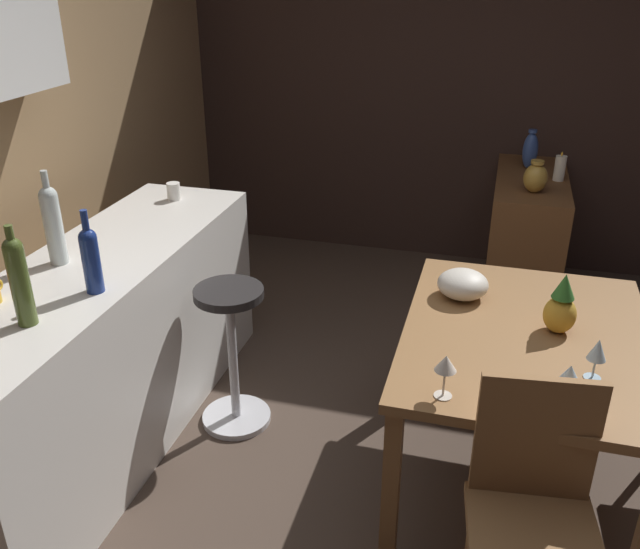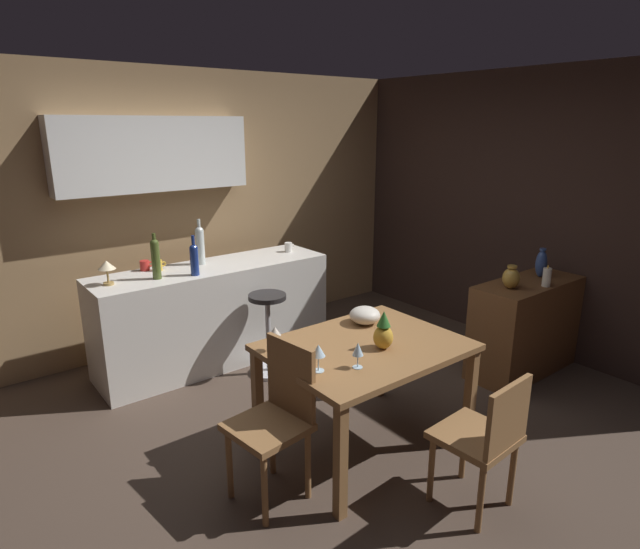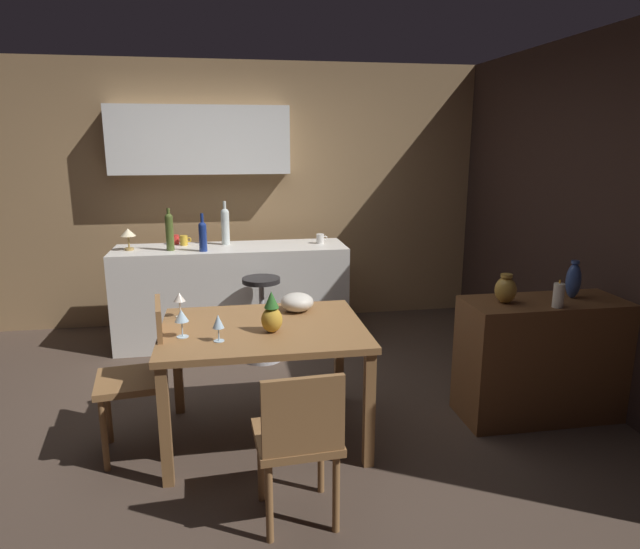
{
  "view_description": "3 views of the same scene",
  "coord_description": "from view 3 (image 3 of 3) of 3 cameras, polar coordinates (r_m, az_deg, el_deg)",
  "views": [
    {
      "loc": [
        -2.3,
        -0.21,
        2.08
      ],
      "look_at": [
        0.26,
        0.5,
        0.81
      ],
      "focal_mm": 37.65,
      "sensor_mm": 36.0,
      "label": 1
    },
    {
      "loc": [
        -2.03,
        -2.66,
        2.11
      ],
      "look_at": [
        0.49,
        0.57,
        0.92
      ],
      "focal_mm": 29.39,
      "sensor_mm": 36.0,
      "label": 2
    },
    {
      "loc": [
        -0.08,
        -3.59,
        1.84
      ],
      "look_at": [
        0.63,
        0.56,
        0.82
      ],
      "focal_mm": 30.98,
      "sensor_mm": 36.0,
      "label": 3
    }
  ],
  "objects": [
    {
      "name": "chair_by_doorway",
      "position": [
        2.74,
        -2.21,
        -16.52
      ],
      "size": [
        0.42,
        0.42,
        0.82
      ],
      "color": "olive",
      "rests_on": "ground_plane"
    },
    {
      "name": "wine_glass_right",
      "position": [
        3.63,
        -14.31,
        -2.38
      ],
      "size": [
        0.07,
        0.07,
        0.16
      ],
      "color": "silver",
      "rests_on": "dining_table"
    },
    {
      "name": "wine_bottle_olive",
      "position": [
        5.02,
        -15.29,
        4.42
      ],
      "size": [
        0.07,
        0.07,
        0.37
      ],
      "color": "#475623",
      "rests_on": "kitchen_counter"
    },
    {
      "name": "bar_stool",
      "position": [
        4.74,
        -6.0,
        -4.32
      ],
      "size": [
        0.34,
        0.34,
        0.72
      ],
      "color": "#262323",
      "rests_on": "ground_plane"
    },
    {
      "name": "wine_bottle_cobalt",
      "position": [
        4.92,
        -12.02,
        4.02
      ],
      "size": [
        0.07,
        0.07,
        0.33
      ],
      "color": "navy",
      "rests_on": "kitchen_counter"
    },
    {
      "name": "vase_brass",
      "position": [
        3.75,
        18.62,
        -1.48
      ],
      "size": [
        0.14,
        0.14,
        0.19
      ],
      "color": "#B78C38",
      "rests_on": "sideboard_cabinet"
    },
    {
      "name": "dining_table",
      "position": [
        3.43,
        -5.87,
        -6.69
      ],
      "size": [
        1.23,
        0.95,
        0.74
      ],
      "color": "olive",
      "rests_on": "ground_plane"
    },
    {
      "name": "wine_glass_center",
      "position": [
        3.15,
        -10.48,
        -4.87
      ],
      "size": [
        0.07,
        0.07,
        0.16
      ],
      "color": "silver",
      "rests_on": "dining_table"
    },
    {
      "name": "wall_side_right",
      "position": [
        4.73,
        24.32,
        5.87
      ],
      "size": [
        0.1,
        4.4,
        2.6
      ],
      "primitive_type": "cube",
      "color": "#33231E",
      "rests_on": "ground_plane"
    },
    {
      "name": "cup_white",
      "position": [
        5.2,
        0.04,
        3.72
      ],
      "size": [
        0.11,
        0.07,
        0.09
      ],
      "color": "white",
      "rests_on": "kitchen_counter"
    },
    {
      "name": "fruit_bowl",
      "position": [
        3.66,
        -2.38,
        -2.87
      ],
      "size": [
        0.22,
        0.22,
        0.12
      ],
      "primitive_type": "ellipsoid",
      "color": "beige",
      "rests_on": "dining_table"
    },
    {
      "name": "pineapple_centerpiece",
      "position": [
        3.26,
        -5.01,
        -4.17
      ],
      "size": [
        0.13,
        0.13,
        0.25
      ],
      "color": "gold",
      "rests_on": "dining_table"
    },
    {
      "name": "sideboard_cabinet",
      "position": [
        4.05,
        22.0,
        -8.07
      ],
      "size": [
        1.1,
        0.44,
        0.82
      ],
      "primitive_type": "cube",
      "color": "brown",
      "rests_on": "ground_plane"
    },
    {
      "name": "vase_ceramic_blue",
      "position": [
        4.02,
        24.71,
        -0.55
      ],
      "size": [
        0.1,
        0.1,
        0.25
      ],
      "color": "#334C8C",
      "rests_on": "sideboard_cabinet"
    },
    {
      "name": "kitchen_counter",
      "position": [
        5.21,
        -9.03,
        -2.02
      ],
      "size": [
        2.1,
        0.6,
        0.9
      ],
      "primitive_type": "cube",
      "color": "silver",
      "rests_on": "ground_plane"
    },
    {
      "name": "cup_red",
      "position": [
        5.34,
        -14.76,
        3.5
      ],
      "size": [
        0.11,
        0.08,
        0.09
      ],
      "color": "red",
      "rests_on": "kitchen_counter"
    },
    {
      "name": "chair_near_window",
      "position": [
        3.47,
        -17.83,
        -9.53
      ],
      "size": [
        0.45,
        0.45,
        0.93
      ],
      "color": "olive",
      "rests_on": "ground_plane"
    },
    {
      "name": "ground_plane",
      "position": [
        4.04,
        -7.67,
        -13.61
      ],
      "size": [
        9.0,
        9.0,
        0.0
      ],
      "primitive_type": "plane",
      "color": "#47382D"
    },
    {
      "name": "pillar_candle_tall",
      "position": [
        3.77,
        23.41,
        -1.99
      ],
      "size": [
        0.07,
        0.07,
        0.18
      ],
      "color": "white",
      "rests_on": "sideboard_cabinet"
    },
    {
      "name": "wall_kitchen_back",
      "position": [
        5.69,
        -9.58,
        9.12
      ],
      "size": [
        5.2,
        0.33,
        2.6
      ],
      "color": "#9E7A51",
      "rests_on": "ground_plane"
    },
    {
      "name": "wine_bottle_clear",
      "position": [
        5.2,
        -9.76,
        5.07
      ],
      "size": [
        0.08,
        0.08,
        0.4
      ],
      "color": "silver",
      "rests_on": "kitchen_counter"
    },
    {
      "name": "counter_lamp",
      "position": [
        5.14,
        -19.21,
        3.97
      ],
      "size": [
        0.13,
        0.13,
        0.19
      ],
      "color": "#A58447",
      "rests_on": "kitchen_counter"
    },
    {
      "name": "cup_mustard",
      "position": [
        5.26,
        -13.87,
        3.44
      ],
      "size": [
        0.11,
        0.07,
        0.09
      ],
      "color": "gold",
      "rests_on": "kitchen_counter"
    },
    {
      "name": "wine_glass_left",
      "position": [
        3.26,
        -14.12,
        -4.23
      ],
      "size": [
        0.08,
        0.08,
        0.16
      ],
      "color": "silver",
      "rests_on": "dining_table"
    }
  ]
}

